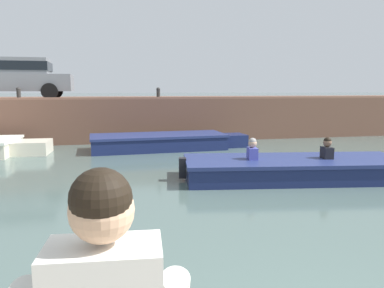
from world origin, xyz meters
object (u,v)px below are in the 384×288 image
(motorboat_passing, at_px, (304,168))
(car_left_inner_grey, at_px, (19,77))
(mooring_bollard_west, at_px, (19,93))
(mooring_bollard_mid, at_px, (158,93))
(boat_moored_central_navy, at_px, (165,142))

(motorboat_passing, height_order, car_left_inner_grey, car_left_inner_grey)
(mooring_bollard_west, bearing_deg, motorboat_passing, -42.46)
(car_left_inner_grey, relative_size, mooring_bollard_mid, 9.11)
(car_left_inner_grey, bearing_deg, boat_moored_central_navy, -30.96)
(motorboat_passing, xyz_separation_m, mooring_bollard_mid, (-2.47, 6.86, 1.66))
(mooring_bollard_west, bearing_deg, mooring_bollard_mid, 0.00)
(boat_moored_central_navy, height_order, mooring_bollard_mid, mooring_bollard_mid)
(boat_moored_central_navy, relative_size, mooring_bollard_mid, 12.20)
(boat_moored_central_navy, bearing_deg, mooring_bollard_west, 159.01)
(boat_moored_central_navy, height_order, car_left_inner_grey, car_left_inner_grey)
(mooring_bollard_west, relative_size, mooring_bollard_mid, 1.00)
(car_left_inner_grey, distance_m, mooring_bollard_mid, 5.39)
(mooring_bollard_west, bearing_deg, boat_moored_central_navy, -20.99)
(motorboat_passing, distance_m, mooring_bollard_mid, 7.47)
(mooring_bollard_west, distance_m, mooring_bollard_mid, 5.02)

